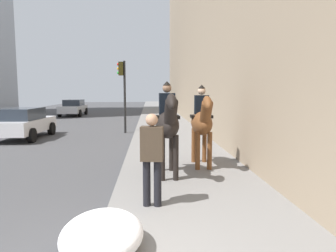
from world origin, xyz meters
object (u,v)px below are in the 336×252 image
Objects in this scene: mounted_horse_far at (202,122)px; car_mid_lane at (73,107)px; car_near_lane at (22,123)px; traffic_light_near_curb at (123,85)px; mounted_horse_near at (167,123)px; pedestrian_greeting at (152,154)px.

mounted_horse_far is 0.50× the size of car_mid_lane.
traffic_light_near_curb is at bearing -66.83° from car_near_lane.
mounted_horse_near is 9.24m from traffic_light_near_curb.
car_mid_lane is at bearing -156.21° from mounted_horse_far.
traffic_light_near_curb is (8.99, 1.82, 1.10)m from mounted_horse_near.
car_near_lane is (7.24, 6.35, -0.68)m from mounted_horse_near.
traffic_light_near_curb reaches higher than mounted_horse_near.
pedestrian_greeting is 0.45× the size of traffic_light_near_curb.
pedestrian_greeting is at bearing -13.68° from mounted_horse_near.
traffic_light_near_curb reaches higher than car_mid_lane.
mounted_horse_near is 0.59× the size of car_near_lane.
mounted_horse_near reaches higher than car_mid_lane.
car_near_lane is 1.06× the size of traffic_light_near_curb.
mounted_horse_far is 21.66m from car_mid_lane.
traffic_light_near_curb is at bearing 23.82° from car_mid_lane.
pedestrian_greeting is (-2.00, 0.40, -0.34)m from mounted_horse_near.
traffic_light_near_curb is (-11.98, -5.45, 1.78)m from car_mid_lane.
car_mid_lane is 1.20× the size of traffic_light_near_curb.
car_near_lane is at bearing 40.01° from pedestrian_greeting.
mounted_horse_near is 2.07m from pedestrian_greeting.
traffic_light_near_curb is at bearing -159.30° from mounted_horse_far.
mounted_horse_near reaches higher than car_near_lane.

